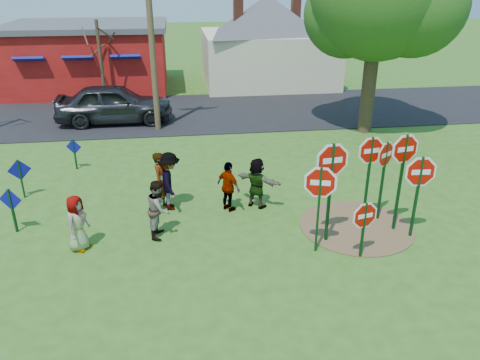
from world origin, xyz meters
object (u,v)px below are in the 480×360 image
at_px(stop_sign_d, 385,161).
at_px(person_b, 161,181).
at_px(stop_sign_a, 320,191).
at_px(stop_sign_b, 370,159).
at_px(stop_sign_c, 403,161).
at_px(person_a, 77,223).
at_px(utility_pole, 151,29).
at_px(suv, 114,104).

relative_size(stop_sign_d, person_b, 1.39).
xyz_separation_m(stop_sign_a, stop_sign_b, (1.79, 1.29, 0.25)).
bearing_deg(stop_sign_a, stop_sign_c, 33.29).
xyz_separation_m(person_a, utility_pole, (1.77, 9.99, 3.70)).
height_order(stop_sign_d, person_a, stop_sign_d).
bearing_deg(stop_sign_a, person_b, 159.46).
bearing_deg(stop_sign_c, person_a, 168.49).
distance_m(person_b, suv, 9.60).
bearing_deg(suv, stop_sign_b, -143.68).
bearing_deg(suv, stop_sign_a, -152.90).
height_order(person_b, utility_pole, utility_pole).
height_order(stop_sign_c, person_a, stop_sign_c).
bearing_deg(suv, stop_sign_d, -141.80).
xyz_separation_m(stop_sign_b, suv, (-8.12, 10.96, -1.02)).
relative_size(stop_sign_a, stop_sign_b, 0.91).
bearing_deg(suv, utility_pole, -123.96).
bearing_deg(stop_sign_d, stop_sign_c, -105.72).
xyz_separation_m(stop_sign_a, stop_sign_c, (2.48, 0.76, 0.36)).
bearing_deg(utility_pole, stop_sign_b, -57.62).
xyz_separation_m(stop_sign_b, person_b, (-5.75, 1.66, -1.07)).
distance_m(suv, utility_pole, 4.26).
distance_m(stop_sign_b, utility_pole, 11.65).
bearing_deg(person_a, utility_pole, 12.50).
relative_size(stop_sign_c, person_a, 1.95).
height_order(person_a, person_b, person_b).
distance_m(stop_sign_d, suv, 13.88).
bearing_deg(stop_sign_d, utility_pole, 91.66).
bearing_deg(stop_sign_d, suv, 95.36).
height_order(stop_sign_a, person_b, stop_sign_a).
xyz_separation_m(person_a, person_b, (2.11, 2.04, 0.15)).
bearing_deg(stop_sign_c, stop_sign_d, 96.88).
distance_m(stop_sign_a, utility_pole, 12.04).
distance_m(person_a, suv, 11.34).
distance_m(person_b, utility_pole, 8.71).
bearing_deg(stop_sign_b, stop_sign_d, 3.88).
height_order(person_b, suv, suv).
bearing_deg(person_b, stop_sign_d, -83.41).
relative_size(stop_sign_d, utility_pole, 0.30).
height_order(stop_sign_d, utility_pole, utility_pole).
bearing_deg(stop_sign_c, stop_sign_a, -173.35).
height_order(stop_sign_b, person_b, stop_sign_b).
xyz_separation_m(stop_sign_b, stop_sign_c, (0.69, -0.53, 0.11)).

